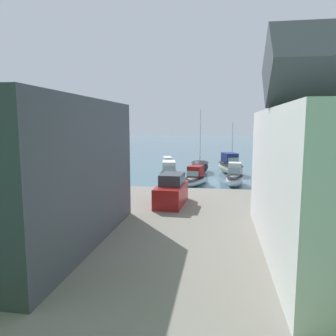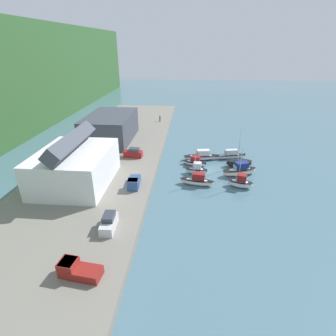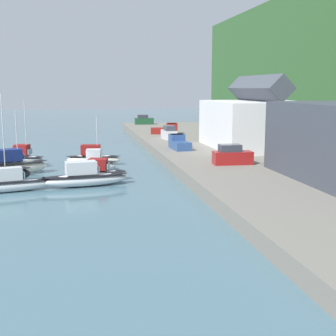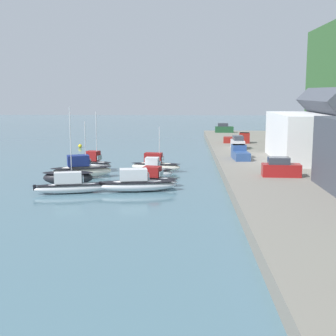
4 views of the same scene
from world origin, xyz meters
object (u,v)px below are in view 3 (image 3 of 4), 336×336
pickup_truck_0 (166,129)px  pickup_truck_1 (179,143)px  moored_boat_6 (1,174)px  moored_boat_1 (95,164)px  moored_boat_2 (100,172)px  moored_boat_0 (93,158)px  parked_car_0 (169,133)px  moored_boat_7 (10,183)px  parked_car_1 (232,156)px  moored_boat_3 (85,177)px  moored_boat_5 (12,165)px  parked_car_2 (144,120)px  moored_boat_4 (24,159)px

pickup_truck_0 → pickup_truck_1: same height
moored_boat_6 → pickup_truck_1: moored_boat_6 is taller
moored_boat_1 → moored_boat_2: moored_boat_1 is taller
moored_boat_0 → parked_car_0: (-16.00, 12.65, 1.25)m
moored_boat_7 → pickup_truck_1: (-17.57, 19.60, 1.26)m
parked_car_1 → pickup_truck_1: 14.02m
moored_boat_3 → moored_boat_6: size_ratio=0.97×
moored_boat_1 → pickup_truck_1: pickup_truck_1 is taller
moored_boat_0 → moored_boat_2: size_ratio=1.19×
moored_boat_0 → moored_boat_5: moored_boat_5 is taller
moored_boat_3 → pickup_truck_1: size_ratio=1.79×
parked_car_0 → moored_boat_0: bearing=-130.7°
parked_car_0 → parked_car_2: (-30.97, 0.23, 0.00)m
parked_car_2 → pickup_truck_1: parked_car_2 is taller
parked_car_0 → parked_car_1: bearing=-88.2°
moored_boat_2 → moored_boat_3: 3.64m
moored_boat_6 → moored_boat_7: size_ratio=1.07×
moored_boat_1 → moored_boat_3: (7.66, -1.32, -0.06)m
moored_boat_5 → moored_boat_2: bearing=46.6°
moored_boat_2 → moored_boat_6: 9.85m
moored_boat_1 → moored_boat_6: moored_boat_6 is taller
moored_boat_2 → parked_car_2: parked_car_2 is taller
moored_boat_6 → pickup_truck_1: (-13.13, 21.05, 1.18)m
moored_boat_3 → parked_car_2: 61.15m
parked_car_0 → pickup_truck_0: 8.59m
parked_car_2 → pickup_truck_0: 22.48m
moored_boat_5 → moored_boat_3: bearing=26.7°
moored_boat_4 → moored_boat_7: size_ratio=0.96×
moored_boat_7 → parked_car_2: (-60.72, 20.85, 1.36)m
moored_boat_7 → pickup_truck_1: bearing=118.2°
moored_boat_5 → moored_boat_7: 8.74m
parked_car_1 → moored_boat_6: bearing=-88.7°
parked_car_1 → moored_boat_0: bearing=-121.5°
moored_boat_2 → moored_boat_6: moored_boat_6 is taller
moored_boat_6 → moored_boat_0: bearing=131.6°
moored_boat_2 → moored_boat_4: 12.77m
moored_boat_7 → moored_boat_1: bearing=124.1°
moored_boat_3 → parked_car_1: bearing=90.4°
moored_boat_0 → parked_car_0: moored_boat_0 is taller
moored_boat_3 → moored_boat_6: 8.82m
moored_boat_7 → pickup_truck_0: bearing=136.7°
moored_boat_3 → moored_boat_7: size_ratio=1.04×
moored_boat_1 → moored_boat_6: 10.52m
moored_boat_7 → pickup_truck_1: 26.36m
parked_car_2 → parked_car_0: bearing=0.6°
moored_boat_5 → parked_car_2: size_ratio=1.86×
pickup_truck_0 → moored_boat_3: bearing=-15.3°
moored_boat_5 → parked_car_1: size_ratio=1.83×
moored_boat_5 → moored_boat_6: moored_boat_6 is taller
moored_boat_0 → moored_boat_5: (5.06, -8.87, 0.15)m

